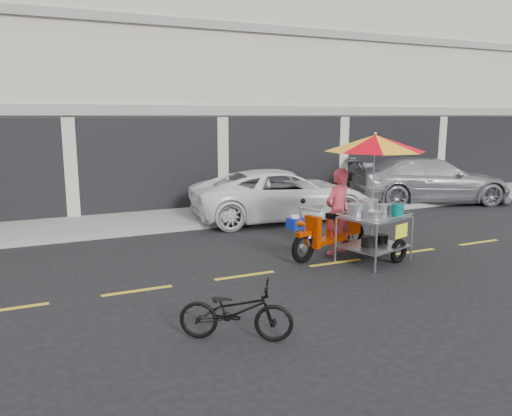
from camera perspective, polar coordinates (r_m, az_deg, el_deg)
name	(u,v)px	position (r m, az deg, el deg)	size (l,w,h in m)	color
ground	(335,263)	(10.33, 9.05, -6.21)	(90.00, 90.00, 0.00)	black
sidewalk	(235,212)	(15.07, -2.47, -0.47)	(45.00, 3.00, 0.15)	gray
shophouse_block	(252,83)	(20.61, -0.50, 14.13)	(36.00, 8.11, 10.40)	beige
centerline	(335,263)	(10.33, 9.05, -6.19)	(42.00, 0.10, 0.01)	gold
white_pickup	(282,195)	(14.29, 2.95, 1.55)	(2.39, 5.19, 1.44)	white
silver_pickup	(430,180)	(18.00, 19.22, 3.03)	(2.18, 5.36, 1.56)	#999CA1
near_bicycle	(236,311)	(6.75, -2.31, -11.69)	(0.53, 1.53, 0.80)	black
food_vendor_rig	(360,180)	(10.43, 11.85, 3.18)	(3.03, 2.50, 2.64)	black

